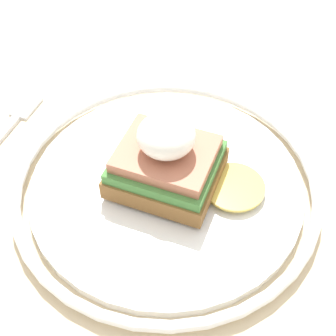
% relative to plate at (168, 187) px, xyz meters
% --- Properties ---
extents(dining_table, '(1.13, 0.91, 0.77)m').
position_rel_plate_xyz_m(dining_table, '(-0.00, 0.00, -0.11)').
color(dining_table, '#C6B28E').
rests_on(dining_table, ground_plane).
extents(plate, '(0.29, 0.29, 0.02)m').
position_rel_plate_xyz_m(plate, '(0.00, 0.00, 0.00)').
color(plate, white).
rests_on(plate, dining_table).
extents(sandwich, '(0.13, 0.09, 0.07)m').
position_rel_plate_xyz_m(sandwich, '(0.00, 0.00, 0.03)').
color(sandwich, brown).
rests_on(sandwich, plate).
extents(fork, '(0.02, 0.15, 0.00)m').
position_rel_plate_xyz_m(fork, '(-0.19, 0.01, -0.01)').
color(fork, silver).
rests_on(fork, dining_table).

